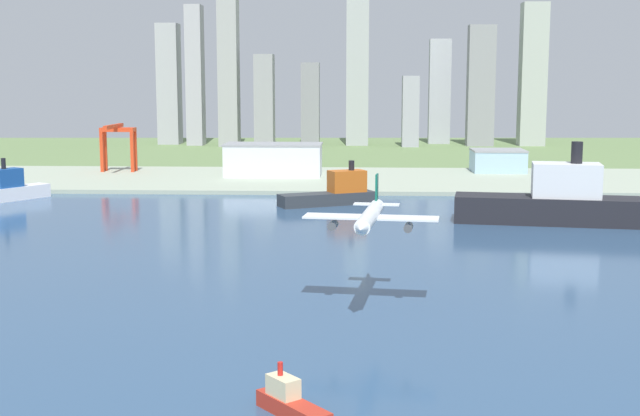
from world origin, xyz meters
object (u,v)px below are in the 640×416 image
object	(u,v)px
tugboat_small	(291,403)
warehouse_main	(274,160)
port_crane_red	(117,137)
cargo_ship	(552,201)
warehouse_annex	(498,160)
airplane_landing	(370,217)
container_barge	(334,192)
ferry_boat	(12,189)

from	to	relation	value
tugboat_small	warehouse_main	size ratio (longest dim) A/B	0.27
port_crane_red	warehouse_main	distance (m)	114.92
tugboat_small	cargo_ship	distance (m)	255.20
tugboat_small	warehouse_annex	xyz separation A→B (m)	(110.55, 441.10, 7.55)
warehouse_main	warehouse_annex	world-z (taller)	warehouse_main
airplane_landing	port_crane_red	bearing A→B (deg)	116.32
warehouse_main	airplane_landing	bearing A→B (deg)	-79.49
tugboat_small	port_crane_red	world-z (taller)	port_crane_red
container_barge	cargo_ship	xyz separation A→B (m)	(102.46, -56.02, 3.76)
port_crane_red	warehouse_main	bearing A→B (deg)	-10.98
airplane_landing	port_crane_red	distance (m)	389.72
container_barge	ferry_boat	size ratio (longest dim) A/B	1.29
warehouse_annex	container_barge	bearing A→B (deg)	-126.16
airplane_landing	cargo_ship	bearing A→B (deg)	60.80
container_barge	port_crane_red	distance (m)	210.40
cargo_ship	ferry_boat	bearing A→B (deg)	167.06
airplane_landing	warehouse_annex	size ratio (longest dim) A/B	1.20
cargo_ship	warehouse_main	bearing A→B (deg)	130.25
airplane_landing	warehouse_annex	distance (m)	373.99
container_barge	warehouse_annex	size ratio (longest dim) A/B	1.45
port_crane_red	warehouse_main	size ratio (longest dim) A/B	0.62
tugboat_small	container_barge	bearing A→B (deg)	90.03
port_crane_red	warehouse_annex	size ratio (longest dim) A/B	1.10
warehouse_annex	airplane_landing	bearing A→B (deg)	-104.62
container_barge	port_crane_red	world-z (taller)	port_crane_red
airplane_landing	warehouse_annex	xyz separation A→B (m)	(94.32, 361.51, -16.65)
airplane_landing	warehouse_annex	world-z (taller)	airplane_landing
warehouse_main	port_crane_red	bearing A→B (deg)	169.02
tugboat_small	warehouse_main	distance (m)	409.72
tugboat_small	ferry_boat	size ratio (longest dim) A/B	0.43
airplane_landing	container_barge	size ratio (longest dim) A/B	0.83
container_barge	cargo_ship	distance (m)	116.83
airplane_landing	cargo_ship	xyz separation A→B (m)	(86.10, 154.08, -16.64)
port_crane_red	warehouse_main	xyz separation A→B (m)	(112.04, -21.73, -13.41)
warehouse_main	warehouse_annex	bearing A→B (deg)	12.35
airplane_landing	port_crane_red	world-z (taller)	airplane_landing
airplane_landing	warehouse_main	distance (m)	333.43
port_crane_red	airplane_landing	bearing A→B (deg)	-63.68
airplane_landing	port_crane_red	xyz separation A→B (m)	(-172.82, 349.30, -0.19)
airplane_landing	container_barge	distance (m)	211.72
container_barge	warehouse_main	size ratio (longest dim) A/B	0.81
warehouse_main	container_barge	bearing A→B (deg)	-69.28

